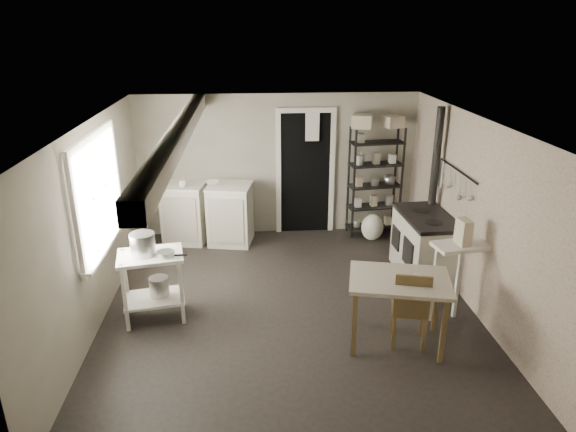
{
  "coord_description": "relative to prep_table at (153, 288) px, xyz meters",
  "views": [
    {
      "loc": [
        -0.45,
        -5.57,
        3.33
      ],
      "look_at": [
        0.0,
        0.3,
        1.1
      ],
      "focal_mm": 32.0,
      "sensor_mm": 36.0,
      "label": 1
    }
  ],
  "objects": [
    {
      "name": "floor",
      "position": [
        1.62,
        0.12,
        -0.4
      ],
      "size": [
        5.0,
        5.0,
        0.0
      ],
      "primitive_type": "plane",
      "color": "black",
      "rests_on": "ground"
    },
    {
      "name": "ceiling",
      "position": [
        1.62,
        0.12,
        1.9
      ],
      "size": [
        5.0,
        5.0,
        0.0
      ],
      "primitive_type": "plane",
      "rotation": [
        3.14,
        0.0,
        0.0
      ],
      "color": "silver",
      "rests_on": "wall_back"
    },
    {
      "name": "wall_back",
      "position": [
        1.62,
        2.62,
        0.75
      ],
      "size": [
        4.5,
        0.02,
        2.3
      ],
      "primitive_type": "cube",
      "color": "#9D9786",
      "rests_on": "ground"
    },
    {
      "name": "wall_front",
      "position": [
        1.62,
        -2.38,
        0.75
      ],
      "size": [
        4.5,
        0.02,
        2.3
      ],
      "primitive_type": "cube",
      "color": "#9D9786",
      "rests_on": "ground"
    },
    {
      "name": "wall_left",
      "position": [
        -0.63,
        0.12,
        0.75
      ],
      "size": [
        0.02,
        5.0,
        2.3
      ],
      "primitive_type": "cube",
      "color": "#9D9786",
      "rests_on": "ground"
    },
    {
      "name": "wall_right",
      "position": [
        3.87,
        0.12,
        0.75
      ],
      "size": [
        0.02,
        5.0,
        2.3
      ],
      "primitive_type": "cube",
      "color": "#9D9786",
      "rests_on": "ground"
    },
    {
      "name": "window",
      "position": [
        -0.6,
        0.32,
        1.1
      ],
      "size": [
        0.12,
        1.76,
        1.28
      ],
      "primitive_type": null,
      "color": "white",
      "rests_on": "wall_left"
    },
    {
      "name": "doorway",
      "position": [
        2.07,
        2.59,
        0.6
      ],
      "size": [
        0.96,
        0.1,
        2.08
      ],
      "primitive_type": null,
      "color": "white",
      "rests_on": "ground"
    },
    {
      "name": "ceiling_beam",
      "position": [
        0.42,
        0.12,
        1.8
      ],
      "size": [
        0.18,
        5.0,
        0.18
      ],
      "primitive_type": null,
      "color": "white",
      "rests_on": "ceiling"
    },
    {
      "name": "wallpaper_panel",
      "position": [
        3.86,
        0.12,
        0.75
      ],
      "size": [
        0.01,
        5.0,
        2.3
      ],
      "primitive_type": null,
      "color": "#BBA998",
      "rests_on": "wall_right"
    },
    {
      "name": "utensil_rail",
      "position": [
        3.81,
        0.72,
        1.15
      ],
      "size": [
        0.06,
        1.2,
        0.44
      ],
      "primitive_type": null,
      "color": "#AFAFB1",
      "rests_on": "wall_right"
    },
    {
      "name": "prep_table",
      "position": [
        0.0,
        0.0,
        0.0
      ],
      "size": [
        0.81,
        0.64,
        0.84
      ],
      "primitive_type": null,
      "rotation": [
        0.0,
        0.0,
        0.18
      ],
      "color": "white",
      "rests_on": "ground"
    },
    {
      "name": "stockpot",
      "position": [
        -0.07,
        0.0,
        0.54
      ],
      "size": [
        0.35,
        0.35,
        0.31
      ],
      "primitive_type": "cylinder",
      "rotation": [
        0.0,
        0.0,
        0.28
      ],
      "color": "#AFAFB1",
      "rests_on": "prep_table"
    },
    {
      "name": "saucepan",
      "position": [
        0.19,
        -0.08,
        0.45
      ],
      "size": [
        0.23,
        0.23,
        0.11
      ],
      "primitive_type": "cylinder",
      "rotation": [
        0.0,
        0.0,
        -0.23
      ],
      "color": "#AFAFB1",
      "rests_on": "prep_table"
    },
    {
      "name": "bucket",
      "position": [
        0.06,
        0.04,
        -0.02
      ],
      "size": [
        0.24,
        0.24,
        0.25
      ],
      "primitive_type": "cylinder",
      "rotation": [
        0.0,
        0.0,
        0.07
      ],
      "color": "#AFAFB1",
      "rests_on": "prep_table"
    },
    {
      "name": "base_cabinets",
      "position": [
        0.49,
        2.28,
        0.06
      ],
      "size": [
        1.55,
        0.88,
        0.96
      ],
      "primitive_type": null,
      "rotation": [
        0.0,
        0.0,
        -0.18
      ],
      "color": "beige",
      "rests_on": "ground"
    },
    {
      "name": "mixing_bowl",
      "position": [
        0.58,
        2.26,
        0.56
      ],
      "size": [
        0.37,
        0.37,
        0.07
      ],
      "primitive_type": "imported",
      "rotation": [
        0.0,
        0.0,
        0.29
      ],
      "color": "white",
      "rests_on": "base_cabinets"
    },
    {
      "name": "counter_cup",
      "position": [
        0.13,
        2.15,
        0.57
      ],
      "size": [
        0.13,
        0.13,
        0.1
      ],
      "primitive_type": "imported",
      "rotation": [
        0.0,
        0.0,
        0.08
      ],
      "color": "white",
      "rests_on": "base_cabinets"
    },
    {
      "name": "shelf_rack",
      "position": [
        3.2,
        2.42,
        0.55
      ],
      "size": [
        0.88,
        0.43,
        1.79
      ],
      "primitive_type": null,
      "rotation": [
        0.0,
        0.0,
        0.12
      ],
      "color": "black",
      "rests_on": "ground"
    },
    {
      "name": "shelf_jar",
      "position": [
        2.95,
        2.41,
        0.97
      ],
      "size": [
        0.11,
        0.11,
        0.2
      ],
      "primitive_type": "imported",
      "rotation": [
        0.0,
        0.0,
        -0.23
      ],
      "color": "white",
      "rests_on": "shelf_rack"
    },
    {
      "name": "storage_box_a",
      "position": [
        2.93,
        2.39,
        1.61
      ],
      "size": [
        0.37,
        0.35,
        0.21
      ],
      "primitive_type": "cube",
      "rotation": [
        0.0,
        0.0,
        -0.32
      ],
      "color": "beige",
      "rests_on": "shelf_rack"
    },
    {
      "name": "storage_box_b",
      "position": [
        3.42,
        2.41,
        1.59
      ],
      "size": [
        0.34,
        0.33,
        0.18
      ],
      "primitive_type": "cube",
      "rotation": [
        0.0,
        0.0,
        0.35
      ],
      "color": "beige",
      "rests_on": "shelf_rack"
    },
    {
      "name": "stove",
      "position": [
        3.54,
        0.83,
        0.04
      ],
      "size": [
        0.68,
        1.16,
        0.89
      ],
      "primitive_type": null,
      "rotation": [
        0.0,
        0.0,
        0.04
      ],
      "color": "beige",
      "rests_on": "ground"
    },
    {
      "name": "stovepipe",
      "position": [
        3.74,
        1.26,
        1.19
      ],
      "size": [
        0.12,
        0.12,
        1.42
      ],
      "primitive_type": null,
      "rotation": [
        0.0,
        0.0,
        0.12
      ],
      "color": "black",
      "rests_on": "stove"
    },
    {
      "name": "side_ledge",
      "position": [
        3.55,
        -0.26,
        0.03
      ],
      "size": [
        0.68,
        0.44,
        0.96
      ],
      "primitive_type": null,
      "rotation": [
        0.0,
        0.0,
        0.18
      ],
      "color": "white",
      "rests_on": "ground"
    },
    {
      "name": "oats_box",
      "position": [
        3.56,
        -0.27,
        0.61
      ],
      "size": [
        0.14,
        0.21,
        0.3
      ],
      "primitive_type": "cube",
      "rotation": [
        0.0,
        0.0,
        0.13
      ],
      "color": "beige",
      "rests_on": "side_ledge"
    },
    {
      "name": "work_table",
      "position": [
        2.72,
        -0.73,
        -0.02
      ],
      "size": [
        1.18,
        0.94,
        0.8
      ],
      "primitive_type": null,
      "rotation": [
        0.0,
        0.0,
        -0.22
      ],
      "color": "beige",
      "rests_on": "ground"
    },
    {
      "name": "table_cup",
      "position": [
        2.87,
        -0.84,
        0.4
      ],
      "size": [
        0.1,
        0.1,
        0.09
      ],
      "primitive_type": "imported",
      "rotation": [
        0.0,
        0.0,
        -0.08
      ],
      "color": "white",
      "rests_on": "work_table"
    },
    {
      "name": "chair",
      "position": [
        2.86,
        -0.72,
        0.08
      ],
      "size": [
        0.46,
        0.47,
        0.91
      ],
      "primitive_type": null,
      "rotation": [
        0.0,
        0.0,
        -0.23
      ],
      "color": "brown",
      "rests_on": "ground"
    },
    {
      "name": "flour_sack",
      "position": [
        3.13,
        2.12,
        -0.16
      ],
      "size": [
        0.37,
        0.31,
        0.43
      ],
      "primitive_type": "ellipsoid",
      "rotation": [
        0.0,
        0.0,
        0.03
      ],
      "color": "white",
      "rests_on": "ground"
    },
    {
      "name": "floor_crock",
      "position": [
        3.2,
        0.05,
        -0.33
      ],
      "size": [
        0.17,
        0.17,
        0.16
      ],
      "primitive_type": "cylinder",
      "rotation": [
        0.0,
        0.0,
        0.38
      ],
      "color": "white",
      "rests_on": "ground"
    }
  ]
}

